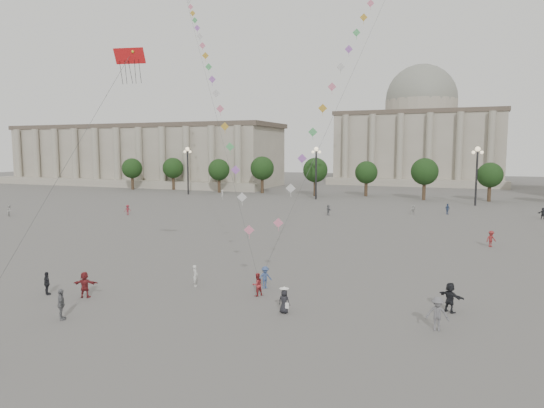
% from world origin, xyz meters
% --- Properties ---
extents(ground, '(360.00, 360.00, 0.00)m').
position_xyz_m(ground, '(0.00, 0.00, 0.00)').
color(ground, '#504E4B').
rests_on(ground, ground).
extents(hall_west, '(84.00, 26.22, 17.20)m').
position_xyz_m(hall_west, '(-75.00, 93.89, 8.43)').
color(hall_west, gray).
rests_on(hall_west, ground).
extents(hall_central, '(48.30, 34.30, 35.50)m').
position_xyz_m(hall_central, '(0.00, 129.22, 14.23)').
color(hall_central, gray).
rests_on(hall_central, ground).
extents(tree_row, '(137.12, 5.12, 8.00)m').
position_xyz_m(tree_row, '(0.00, 78.00, 5.39)').
color(tree_row, '#35271A').
rests_on(tree_row, ground).
extents(lamp_post_far_west, '(2.00, 0.90, 10.65)m').
position_xyz_m(lamp_post_far_west, '(-45.00, 70.00, 7.35)').
color(lamp_post_far_west, '#262628').
rests_on(lamp_post_far_west, ground).
extents(lamp_post_mid_west, '(2.00, 0.90, 10.65)m').
position_xyz_m(lamp_post_mid_west, '(-15.00, 70.00, 7.35)').
color(lamp_post_mid_west, '#262628').
rests_on(lamp_post_mid_west, ground).
extents(lamp_post_mid_east, '(2.00, 0.90, 10.65)m').
position_xyz_m(lamp_post_mid_east, '(15.00, 70.00, 7.35)').
color(lamp_post_mid_east, '#262628').
rests_on(lamp_post_mid_east, ground).
extents(person_crowd_0, '(0.97, 0.98, 1.67)m').
position_xyz_m(person_crowd_0, '(10.67, 55.68, 0.83)').
color(person_crowd_0, '#364C7B').
rests_on(person_crowd_0, ground).
extents(person_crowd_1, '(1.04, 1.07, 1.74)m').
position_xyz_m(person_crowd_1, '(-51.38, 28.85, 0.87)').
color(person_crowd_1, '#B2B1AE').
rests_on(person_crowd_1, ground).
extents(person_crowd_2, '(1.05, 1.18, 1.59)m').
position_xyz_m(person_crowd_2, '(-35.53, 36.60, 0.80)').
color(person_crowd_2, maroon).
rests_on(person_crowd_2, ground).
extents(person_crowd_3, '(1.77, 1.45, 1.89)m').
position_xyz_m(person_crowd_3, '(12.31, 6.85, 0.95)').
color(person_crowd_3, black).
rests_on(person_crowd_3, ground).
extents(person_crowd_4, '(0.91, 1.46, 1.50)m').
position_xyz_m(person_crowd_4, '(5.68, 53.52, 0.75)').
color(person_crowd_4, beige).
rests_on(person_crowd_4, ground).
extents(person_crowd_6, '(1.29, 0.80, 1.93)m').
position_xyz_m(person_crowd_6, '(11.73, 3.30, 0.97)').
color(person_crowd_6, '#5E5D62').
rests_on(person_crowd_6, ground).
extents(person_crowd_8, '(1.27, 1.18, 1.71)m').
position_xyz_m(person_crowd_8, '(15.74, 30.09, 0.86)').
color(person_crowd_8, maroon).
rests_on(person_crowd_8, ground).
extents(person_crowd_9, '(1.66, 0.79, 1.72)m').
position_xyz_m(person_crowd_9, '(23.84, 54.98, 0.86)').
color(person_crowd_9, '#222327').
rests_on(person_crowd_9, ground).
extents(person_crowd_10, '(0.76, 0.81, 1.87)m').
position_xyz_m(person_crowd_10, '(-33.03, 63.66, 0.93)').
color(person_crowd_10, beige).
rests_on(person_crowd_10, ground).
extents(person_crowd_12, '(1.38, 1.46, 1.64)m').
position_xyz_m(person_crowd_12, '(-6.42, 47.75, 0.82)').
color(person_crowd_12, slate).
rests_on(person_crowd_12, ground).
extents(person_crowd_13, '(0.60, 0.69, 1.61)m').
position_xyz_m(person_crowd_13, '(-5.45, 6.02, 0.80)').
color(person_crowd_13, silver).
rests_on(person_crowd_13, ground).
extents(tourist_1, '(1.03, 0.78, 1.63)m').
position_xyz_m(tourist_1, '(-14.01, 0.36, 0.82)').
color(tourist_1, black).
rests_on(tourist_1, ground).
extents(tourist_2, '(1.76, 1.07, 1.81)m').
position_xyz_m(tourist_2, '(-11.10, 0.85, 0.90)').
color(tourist_2, maroon).
rests_on(tourist_2, ground).
extents(tourist_3, '(1.05, 1.14, 1.88)m').
position_xyz_m(tourist_3, '(-9.23, -3.12, 0.94)').
color(tourist_3, slate).
rests_on(tourist_3, ground).
extents(kite_flyer_0, '(0.94, 0.99, 1.61)m').
position_xyz_m(kite_flyer_0, '(-0.24, 5.54, 0.81)').
color(kite_flyer_0, maroon).
rests_on(kite_flyer_0, ground).
extents(kite_flyer_1, '(1.14, 1.22, 1.65)m').
position_xyz_m(kite_flyer_1, '(-0.42, 7.42, 0.82)').
color(kite_flyer_1, '#384E7F').
rests_on(kite_flyer_1, ground).
extents(hat_person, '(0.76, 0.60, 1.69)m').
position_xyz_m(hat_person, '(2.73, 2.88, 0.81)').
color(hat_person, black).
rests_on(hat_person, ground).
extents(dragon_kite, '(2.26, 7.52, 20.61)m').
position_xyz_m(dragon_kite, '(-9.22, 3.91, 15.77)').
color(dragon_kite, red).
rests_on(dragon_kite, ground).
extents(kite_train_west, '(32.38, 42.53, 66.98)m').
position_xyz_m(kite_train_west, '(-17.48, 28.60, 22.55)').
color(kite_train_west, '#3F3F3F').
rests_on(kite_train_west, ground).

